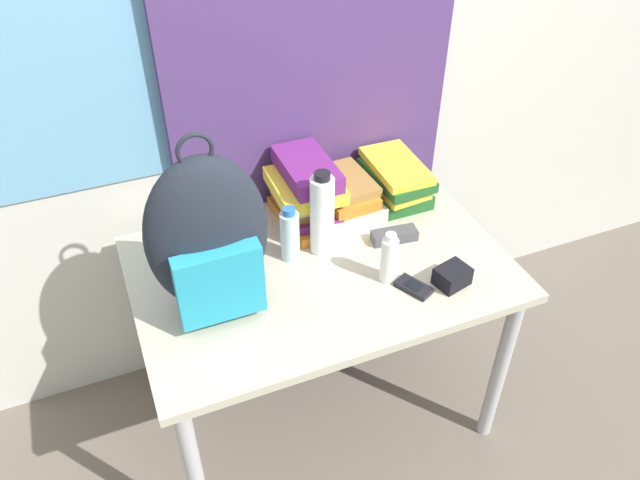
{
  "coord_description": "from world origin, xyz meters",
  "views": [
    {
      "loc": [
        -0.56,
        -0.98,
        2.02
      ],
      "look_at": [
        0.0,
        0.38,
        0.83
      ],
      "focal_mm": 35.0,
      "sensor_mm": 36.0,
      "label": 1
    }
  ],
  "objects_px": {
    "sunglasses_case": "(394,235)",
    "camera_pouch": "(452,276)",
    "sports_bottle": "(322,215)",
    "sunscreen_bottle": "(389,259)",
    "book_stack_left": "(307,192)",
    "book_stack_center": "(343,197)",
    "book_stack_right": "(395,181)",
    "backpack": "(209,240)",
    "cell_phone": "(414,287)",
    "water_bottle": "(290,235)"
  },
  "relations": [
    {
      "from": "book_stack_right",
      "to": "camera_pouch",
      "type": "height_order",
      "value": "book_stack_right"
    },
    {
      "from": "book_stack_center",
      "to": "water_bottle",
      "type": "distance_m",
      "value": 0.3
    },
    {
      "from": "sports_bottle",
      "to": "camera_pouch",
      "type": "bearing_deg",
      "value": -44.56
    },
    {
      "from": "book_stack_left",
      "to": "book_stack_right",
      "type": "distance_m",
      "value": 0.33
    },
    {
      "from": "sunglasses_case",
      "to": "camera_pouch",
      "type": "bearing_deg",
      "value": -76.19
    },
    {
      "from": "sunscreen_bottle",
      "to": "book_stack_left",
      "type": "bearing_deg",
      "value": 106.99
    },
    {
      "from": "sunscreen_bottle",
      "to": "cell_phone",
      "type": "bearing_deg",
      "value": -52.96
    },
    {
      "from": "sports_bottle",
      "to": "camera_pouch",
      "type": "height_order",
      "value": "sports_bottle"
    },
    {
      "from": "backpack",
      "to": "book_stack_right",
      "type": "distance_m",
      "value": 0.79
    },
    {
      "from": "water_bottle",
      "to": "cell_phone",
      "type": "height_order",
      "value": "water_bottle"
    },
    {
      "from": "backpack",
      "to": "cell_phone",
      "type": "height_order",
      "value": "backpack"
    },
    {
      "from": "cell_phone",
      "to": "camera_pouch",
      "type": "bearing_deg",
      "value": -10.1
    },
    {
      "from": "book_stack_left",
      "to": "sunscreen_bottle",
      "type": "height_order",
      "value": "book_stack_left"
    },
    {
      "from": "backpack",
      "to": "sunscreen_bottle",
      "type": "distance_m",
      "value": 0.54
    },
    {
      "from": "sunglasses_case",
      "to": "camera_pouch",
      "type": "distance_m",
      "value": 0.26
    },
    {
      "from": "sports_bottle",
      "to": "cell_phone",
      "type": "height_order",
      "value": "sports_bottle"
    },
    {
      "from": "water_bottle",
      "to": "cell_phone",
      "type": "bearing_deg",
      "value": -43.95
    },
    {
      "from": "sports_bottle",
      "to": "sunscreen_bottle",
      "type": "xyz_separation_m",
      "value": [
        0.13,
        -0.21,
        -0.06
      ]
    },
    {
      "from": "book_stack_center",
      "to": "sports_bottle",
      "type": "distance_m",
      "value": 0.24
    },
    {
      "from": "backpack",
      "to": "water_bottle",
      "type": "distance_m",
      "value": 0.33
    },
    {
      "from": "book_stack_right",
      "to": "sunglasses_case",
      "type": "height_order",
      "value": "book_stack_right"
    },
    {
      "from": "sunglasses_case",
      "to": "book_stack_right",
      "type": "bearing_deg",
      "value": 63.15
    },
    {
      "from": "book_stack_right",
      "to": "book_stack_left",
      "type": "bearing_deg",
      "value": 179.87
    },
    {
      "from": "water_bottle",
      "to": "cell_phone",
      "type": "distance_m",
      "value": 0.41
    },
    {
      "from": "water_bottle",
      "to": "cell_phone",
      "type": "relative_size",
      "value": 1.55
    },
    {
      "from": "backpack",
      "to": "book_stack_left",
      "type": "height_order",
      "value": "backpack"
    },
    {
      "from": "book_stack_left",
      "to": "sunscreen_bottle",
      "type": "distance_m",
      "value": 0.39
    },
    {
      "from": "backpack",
      "to": "sunglasses_case",
      "type": "xyz_separation_m",
      "value": [
        0.62,
        0.07,
        -0.22
      ]
    },
    {
      "from": "backpack",
      "to": "camera_pouch",
      "type": "height_order",
      "value": "backpack"
    },
    {
      "from": "book_stack_left",
      "to": "cell_phone",
      "type": "bearing_deg",
      "value": -69.39
    },
    {
      "from": "book_stack_center",
      "to": "sunscreen_bottle",
      "type": "bearing_deg",
      "value": -92.49
    },
    {
      "from": "water_bottle",
      "to": "camera_pouch",
      "type": "relative_size",
      "value": 1.68
    },
    {
      "from": "water_bottle",
      "to": "sunscreen_bottle",
      "type": "xyz_separation_m",
      "value": [
        0.24,
        -0.21,
        -0.01
      ]
    },
    {
      "from": "sports_bottle",
      "to": "sunglasses_case",
      "type": "distance_m",
      "value": 0.27
    },
    {
      "from": "sunscreen_bottle",
      "to": "sports_bottle",
      "type": "bearing_deg",
      "value": 122.41
    },
    {
      "from": "sunscreen_bottle",
      "to": "cell_phone",
      "type": "relative_size",
      "value": 1.42
    },
    {
      "from": "water_bottle",
      "to": "camera_pouch",
      "type": "xyz_separation_m",
      "value": [
        0.41,
        -0.3,
        -0.06
      ]
    },
    {
      "from": "book_stack_left",
      "to": "sunscreen_bottle",
      "type": "bearing_deg",
      "value": -73.01
    },
    {
      "from": "book_stack_center",
      "to": "cell_phone",
      "type": "distance_m",
      "value": 0.45
    },
    {
      "from": "book_stack_left",
      "to": "water_bottle",
      "type": "height_order",
      "value": "book_stack_left"
    },
    {
      "from": "water_bottle",
      "to": "sunglasses_case",
      "type": "xyz_separation_m",
      "value": [
        0.35,
        -0.05,
        -0.07
      ]
    },
    {
      "from": "book_stack_left",
      "to": "book_stack_center",
      "type": "height_order",
      "value": "book_stack_left"
    },
    {
      "from": "water_bottle",
      "to": "book_stack_right",
      "type": "bearing_deg",
      "value": 19.91
    },
    {
      "from": "book_stack_right",
      "to": "sports_bottle",
      "type": "height_order",
      "value": "sports_bottle"
    },
    {
      "from": "sports_bottle",
      "to": "sunscreen_bottle",
      "type": "distance_m",
      "value": 0.25
    },
    {
      "from": "water_bottle",
      "to": "sunscreen_bottle",
      "type": "height_order",
      "value": "water_bottle"
    },
    {
      "from": "book_stack_center",
      "to": "cell_phone",
      "type": "bearing_deg",
      "value": -85.34
    },
    {
      "from": "backpack",
      "to": "camera_pouch",
      "type": "xyz_separation_m",
      "value": [
        0.68,
        -0.18,
        -0.21
      ]
    },
    {
      "from": "book_stack_left",
      "to": "backpack",
      "type": "bearing_deg",
      "value": -144.31
    },
    {
      "from": "backpack",
      "to": "book_stack_center",
      "type": "bearing_deg",
      "value": 28.46
    }
  ]
}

